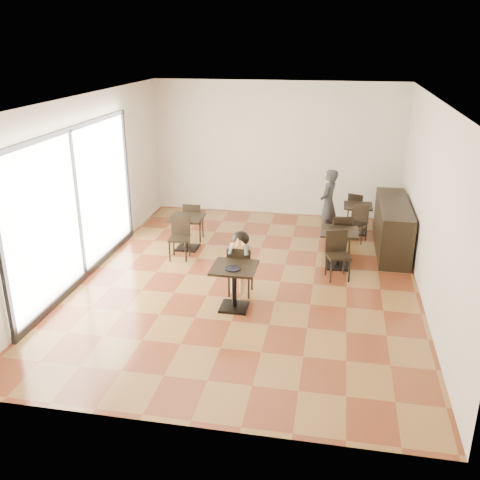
% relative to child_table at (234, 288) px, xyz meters
% --- Properties ---
extents(floor, '(6.00, 8.00, 0.01)m').
position_rel_child_table_xyz_m(floor, '(0.04, 1.13, -0.37)').
color(floor, brown).
rests_on(floor, ground).
extents(ceiling, '(6.00, 8.00, 0.01)m').
position_rel_child_table_xyz_m(ceiling, '(0.04, 1.13, 2.83)').
color(ceiling, silver).
rests_on(ceiling, floor).
extents(wall_back, '(6.00, 0.01, 3.20)m').
position_rel_child_table_xyz_m(wall_back, '(0.04, 5.13, 1.23)').
color(wall_back, beige).
rests_on(wall_back, floor).
extents(wall_front, '(6.00, 0.01, 3.20)m').
position_rel_child_table_xyz_m(wall_front, '(0.04, -2.87, 1.23)').
color(wall_front, beige).
rests_on(wall_front, floor).
extents(wall_left, '(0.01, 8.00, 3.20)m').
position_rel_child_table_xyz_m(wall_left, '(-2.96, 1.13, 1.23)').
color(wall_left, beige).
rests_on(wall_left, floor).
extents(wall_right, '(0.01, 8.00, 3.20)m').
position_rel_child_table_xyz_m(wall_right, '(3.04, 1.13, 1.23)').
color(wall_right, beige).
rests_on(wall_right, floor).
extents(storefront_window, '(0.04, 4.50, 2.60)m').
position_rel_child_table_xyz_m(storefront_window, '(-2.93, 0.63, 1.03)').
color(storefront_window, white).
rests_on(storefront_window, floor).
extents(child_table, '(0.70, 0.70, 0.74)m').
position_rel_child_table_xyz_m(child_table, '(0.00, 0.00, 0.00)').
color(child_table, black).
rests_on(child_table, floor).
extents(child_chair, '(0.40, 0.40, 0.89)m').
position_rel_child_table_xyz_m(child_chair, '(0.00, 0.55, 0.07)').
color(child_chair, black).
rests_on(child_chair, floor).
extents(child, '(0.40, 0.56, 1.12)m').
position_rel_child_table_xyz_m(child, '(0.00, 0.55, 0.19)').
color(child, slate).
rests_on(child, child_chair).
extents(plate, '(0.25, 0.25, 0.01)m').
position_rel_child_table_xyz_m(plate, '(0.00, -0.10, 0.38)').
color(plate, black).
rests_on(plate, child_table).
extents(pizza_slice, '(0.26, 0.20, 0.06)m').
position_rel_child_table_xyz_m(pizza_slice, '(0.00, 0.36, 0.60)').
color(pizza_slice, '#E8C96F').
rests_on(pizza_slice, child).
extents(adult_patron, '(0.52, 0.63, 1.49)m').
position_rel_child_table_xyz_m(adult_patron, '(1.35, 3.71, 0.38)').
color(adult_patron, '#323337').
rests_on(adult_patron, floor).
extents(cafe_table_mid, '(0.87, 0.87, 0.73)m').
position_rel_child_table_xyz_m(cafe_table_mid, '(1.62, 2.01, -0.00)').
color(cafe_table_mid, black).
rests_on(cafe_table_mid, floor).
extents(cafe_table_left, '(0.70, 0.70, 0.70)m').
position_rel_child_table_xyz_m(cafe_table_left, '(-1.47, 2.38, -0.02)').
color(cafe_table_left, black).
rests_on(cafe_table_left, floor).
extents(cafe_table_back, '(0.79, 0.79, 0.65)m').
position_rel_child_table_xyz_m(cafe_table_back, '(2.00, 4.01, -0.04)').
color(cafe_table_back, black).
rests_on(cafe_table_back, floor).
extents(chair_mid_a, '(0.49, 0.49, 0.88)m').
position_rel_child_table_xyz_m(chair_mid_a, '(1.62, 2.56, 0.07)').
color(chair_mid_a, black).
rests_on(chair_mid_a, floor).
extents(chair_mid_b, '(0.49, 0.49, 0.88)m').
position_rel_child_table_xyz_m(chair_mid_b, '(1.62, 1.46, 0.07)').
color(chair_mid_b, black).
rests_on(chair_mid_b, floor).
extents(chair_left_a, '(0.40, 0.40, 0.84)m').
position_rel_child_table_xyz_m(chair_left_a, '(-1.47, 2.93, 0.05)').
color(chair_left_a, black).
rests_on(chair_left_a, floor).
extents(chair_left_b, '(0.40, 0.40, 0.84)m').
position_rel_child_table_xyz_m(chair_left_b, '(-1.47, 1.83, 0.05)').
color(chair_left_b, black).
rests_on(chair_left_b, floor).
extents(chair_back_a, '(0.45, 0.45, 0.78)m').
position_rel_child_table_xyz_m(chair_back_a, '(2.00, 4.56, 0.02)').
color(chair_back_a, black).
rests_on(chair_back_a, floor).
extents(chair_back_b, '(0.45, 0.45, 0.78)m').
position_rel_child_table_xyz_m(chair_back_b, '(2.00, 3.46, 0.02)').
color(chair_back_b, black).
rests_on(chair_back_b, floor).
extents(service_counter, '(0.60, 2.40, 1.00)m').
position_rel_child_table_xyz_m(service_counter, '(2.69, 3.13, 0.13)').
color(service_counter, black).
rests_on(service_counter, floor).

